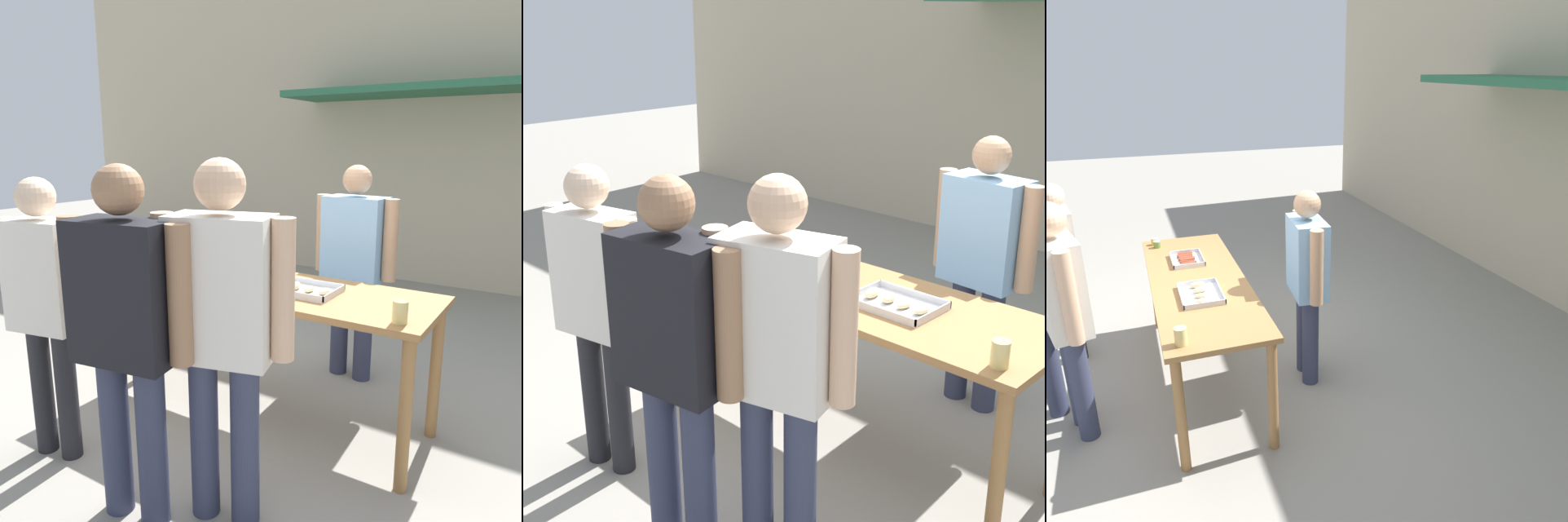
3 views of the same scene
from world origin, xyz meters
TOP-DOWN VIEW (x-y plane):
  - ground_plane at (0.00, 0.00)m, footprint 24.00×24.00m
  - building_facade_back at (0.00, 3.98)m, footprint 12.00×1.11m
  - serving_table at (0.00, 0.00)m, footprint 2.28×0.75m
  - food_tray_sausages at (-0.46, -0.03)m, footprint 0.37×0.28m
  - food_tray_buns at (0.31, -0.03)m, footprint 0.44×0.31m
  - condiment_jar_mustard at (-1.01, -0.26)m, footprint 0.06×0.06m
  - condiment_jar_ketchup at (-0.92, -0.25)m, footprint 0.06×0.06m
  - beer_cup at (1.00, -0.26)m, footprint 0.08×0.08m
  - person_server_behind_table at (0.30, 0.84)m, footprint 0.66×0.29m
  - person_customer_holding_hotdog at (-0.75, -1.06)m, footprint 0.57×0.30m
  - person_customer_with_cup at (0.40, -0.96)m, footprint 0.65×0.37m
  - person_customer_waiting_in_line at (0.03, -1.19)m, footprint 0.68×0.33m

SIDE VIEW (x-z plane):
  - ground_plane at x=0.00m, z-range 0.00..0.00m
  - serving_table at x=0.00m, z-range 0.35..1.26m
  - food_tray_sausages at x=-0.46m, z-range 0.91..0.95m
  - food_tray_buns at x=0.31m, z-range 0.90..0.96m
  - condiment_jar_mustard at x=-1.01m, z-range 0.91..0.98m
  - condiment_jar_ketchup at x=-0.92m, z-range 0.91..0.98m
  - beer_cup at x=1.00m, z-range 0.91..1.03m
  - person_server_behind_table at x=0.30m, z-range 0.15..1.80m
  - person_customer_holding_hotdog at x=-0.75m, z-range 0.16..1.79m
  - person_customer_waiting_in_line at x=0.03m, z-range 0.15..1.88m
  - person_customer_with_cup at x=0.40m, z-range 0.16..1.91m
  - building_facade_back at x=0.00m, z-range 0.01..4.51m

